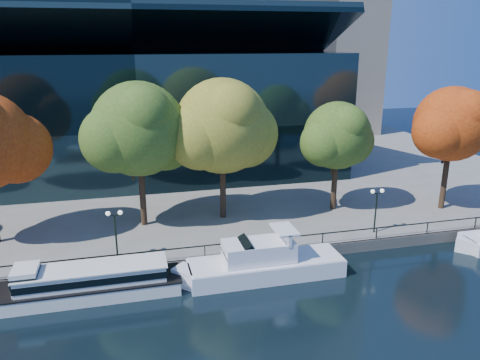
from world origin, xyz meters
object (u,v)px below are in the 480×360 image
object	(u,v)px
tour_boat	(82,282)
lamp_2	(377,201)
tree_4	(339,137)
tree_5	(453,126)
lamp_1	(115,224)
tree_2	(141,131)
cruiser_near	(259,263)
tree_3	(224,128)

from	to	relation	value
tour_boat	lamp_2	bearing A→B (deg)	7.93
lamp_2	tour_boat	bearing A→B (deg)	-172.07
tree_4	tree_5	bearing A→B (deg)	-12.84
lamp_1	tree_4	bearing A→B (deg)	16.84
tree_2	lamp_2	xyz separation A→B (m)	(19.62, -6.74, -5.80)
cruiser_near	lamp_1	size ratio (longest dim) A/B	3.27
lamp_1	lamp_2	xyz separation A→B (m)	(22.18, 0.00, 0.00)
lamp_1	lamp_2	size ratio (longest dim) A/B	1.00
tree_4	tree_2	bearing A→B (deg)	179.16
tree_4	lamp_1	distance (m)	22.73
tree_5	lamp_2	size ratio (longest dim) A/B	3.04
tour_boat	lamp_1	distance (m)	5.07
tour_boat	lamp_2	size ratio (longest dim) A/B	3.55
lamp_2	cruiser_near	bearing A→B (deg)	-162.76
lamp_1	lamp_2	bearing A→B (deg)	0.00
tour_boat	tree_4	size ratio (longest dim) A/B	1.32
lamp_1	lamp_2	distance (m)	22.18
tree_3	tree_4	distance (m)	11.35
lamp_1	tree_3	bearing A→B (deg)	34.13
tour_boat	tree_5	world-z (taller)	tree_5
tour_boat	tree_3	distance (m)	18.30
tree_4	tree_5	size ratio (longest dim) A/B	0.88
tour_boat	tree_2	world-z (taller)	tree_2
cruiser_near	tree_3	bearing A→B (deg)	92.23
tree_3	lamp_1	size ratio (longest dim) A/B	3.29
tree_2	lamp_1	distance (m)	9.26
tour_boat	cruiser_near	world-z (taller)	cruiser_near
cruiser_near	tree_5	xyz separation A→B (m)	(21.69, 7.62, 8.28)
tree_2	tree_5	size ratio (longest dim) A/B	1.07
cruiser_near	lamp_2	bearing A→B (deg)	17.24
tree_5	lamp_2	distance (m)	12.09
tree_3	lamp_2	size ratio (longest dim) A/B	3.29
tree_2	tree_3	bearing A→B (deg)	0.71
lamp_2	tree_4	bearing A→B (deg)	97.33
tour_boat	tree_3	size ratio (longest dim) A/B	1.08
tree_3	tour_boat	bearing A→B (deg)	-140.66
lamp_1	tree_2	bearing A→B (deg)	69.20
tour_boat	tree_4	bearing A→B (deg)	22.58
tree_4	lamp_1	xyz separation A→B (m)	(-21.35, -6.46, -4.41)
tree_3	lamp_1	world-z (taller)	tree_3
cruiser_near	tree_5	distance (m)	24.44
tree_3	tree_4	xyz separation A→B (m)	(11.27, -0.37, -1.31)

